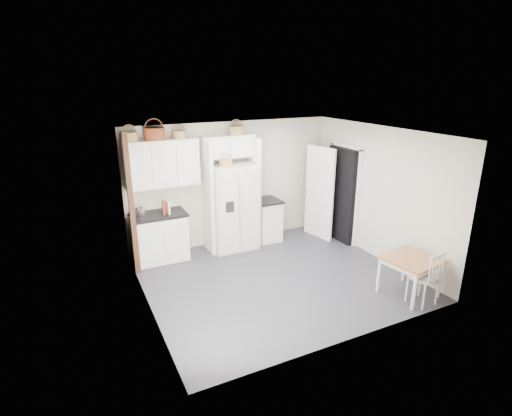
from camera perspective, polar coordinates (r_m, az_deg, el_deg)
floor at (r=7.33m, az=2.91°, el=-9.96°), size 4.50×4.50×0.00m
ceiling at (r=6.52m, az=3.28°, el=10.62°), size 4.50×4.50×0.00m
wall_back at (r=8.54m, az=-3.45°, el=3.55°), size 4.50×0.00×4.50m
wall_left at (r=6.10m, az=-15.75°, el=-3.23°), size 0.00×4.00×4.00m
wall_right at (r=8.11m, az=17.14°, el=1.96°), size 0.00×4.00×4.00m
refrigerator at (r=8.29m, az=-3.43°, el=0.18°), size 0.92×0.74×1.79m
base_cab_left at (r=8.06m, az=-13.51°, el=-4.15°), size 0.99×0.63×0.92m
base_cab_right at (r=8.82m, az=1.53°, el=-1.80°), size 0.50×0.60×0.88m
dining_table at (r=7.14m, az=21.04°, el=-9.07°), size 0.90×0.90×0.67m
windsor_chair at (r=6.89m, az=22.85°, el=-9.03°), size 0.50×0.46×0.94m
counter_left at (r=7.90m, az=-13.77°, el=-0.92°), size 1.03×0.67×0.04m
counter_right at (r=8.67m, az=1.55°, el=1.06°), size 0.54×0.64×0.04m
toaster at (r=7.81m, az=-16.40°, el=-0.58°), size 0.26×0.20×0.16m
cookbook_red at (r=7.79m, az=-13.06°, el=0.01°), size 0.06×0.17×0.25m
cookbook_cream at (r=7.81m, az=-12.50°, el=0.10°), size 0.06×0.17×0.25m
basket_upper_a at (r=7.61m, az=-17.62°, el=9.66°), size 0.30×0.30×0.17m
basket_upper_b at (r=7.69m, az=-14.31°, el=10.23°), size 0.38×0.38×0.23m
basket_upper_c at (r=7.80m, az=-10.89°, el=10.29°), size 0.26×0.26×0.15m
basket_bridge_b at (r=8.19m, az=-2.87°, el=11.02°), size 0.30×0.30×0.17m
basket_fridge_a at (r=7.90m, az=-4.33°, el=6.48°), size 0.26×0.26×0.14m
upper_cabinet at (r=7.80m, az=-13.31°, el=6.21°), size 1.40×0.34×0.90m
bridge_cabinet at (r=8.16m, az=-4.08°, el=8.77°), size 1.12×0.34×0.45m
fridge_panel_left at (r=8.09m, az=-6.92°, el=1.50°), size 0.08×0.60×2.30m
fridge_panel_right at (r=8.46m, az=-0.39°, el=2.39°), size 0.08×0.60×2.30m
trim_post at (r=7.37m, az=-17.39°, el=0.33°), size 0.09×0.09×2.60m
doorway_void at (r=8.85m, az=12.18°, el=1.84°), size 0.18×0.85×2.05m
door_slab at (r=8.90m, az=9.03°, el=2.12°), size 0.21×0.79×2.05m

